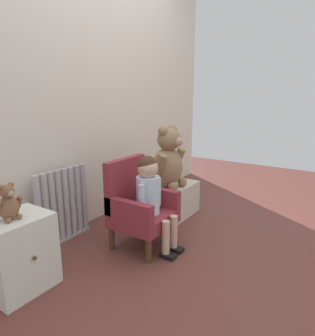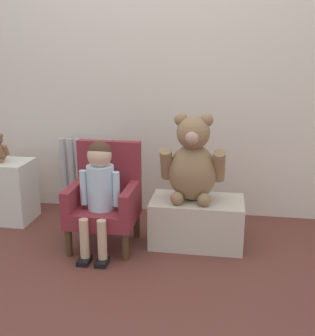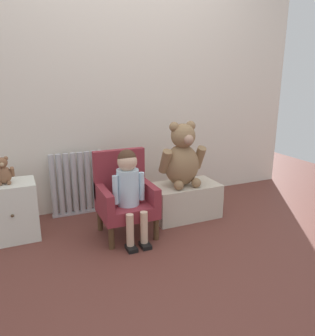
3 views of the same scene
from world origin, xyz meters
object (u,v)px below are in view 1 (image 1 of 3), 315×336
Objects in this scene: radiator at (63,206)px; large_teddy_bear at (168,160)px; child_armchair at (139,206)px; child_figure at (151,190)px; small_teddy_bear at (8,204)px; small_dresser at (18,253)px; low_bench at (169,201)px.

large_teddy_bear reaches higher than radiator.
child_figure reaches higher than child_armchair.
radiator is at bearing 151.11° from large_teddy_bear.
child_armchair is 3.19× the size of small_teddy_bear.
child_figure is 1.26× the size of large_teddy_bear.
small_dresser is 0.69× the size of child_armchair.
child_figure is at bearing -161.64° from low_bench.
large_teddy_bear is at bearing -6.73° from small_teddy_bear.
small_teddy_bear is at bearing 164.01° from child_armchair.
small_teddy_bear is (-0.59, -0.29, 0.26)m from radiator.
child_figure is at bearing -24.03° from small_dresser.
child_armchair reaches higher than radiator.
child_armchair is at bearing -63.19° from radiator.
large_teddy_bear is (0.56, 0.08, 0.24)m from child_armchair.
child_figure reaches higher than small_dresser.
child_armchair is 0.61m from large_teddy_bear.
child_armchair is (0.83, -0.26, 0.08)m from small_dresser.
child_armchair is at bearing -171.92° from large_teddy_bear.
child_armchair is 0.18m from child_figure.
small_dresser is 0.87m from child_armchair.
large_teddy_bear is at bearing -169.88° from low_bench.
child_armchair is 0.92m from small_teddy_bear.
large_teddy_bear is at bearing -7.39° from small_dresser.
small_teddy_bear is at bearing -153.82° from radiator.
low_bench is at bearing 18.36° from child_figure.
large_teddy_bear is at bearing -28.89° from radiator.
small_teddy_bear is (-1.41, 0.17, -0.00)m from large_teddy_bear.
small_teddy_bear is at bearing 173.27° from large_teddy_bear.
low_bench is at bearing -6.31° from small_teddy_bear.
child_armchair is (0.27, -0.53, 0.03)m from radiator.
large_teddy_bear is (-0.04, -0.01, 0.40)m from low_bench.
radiator is 0.63m from small_dresser.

